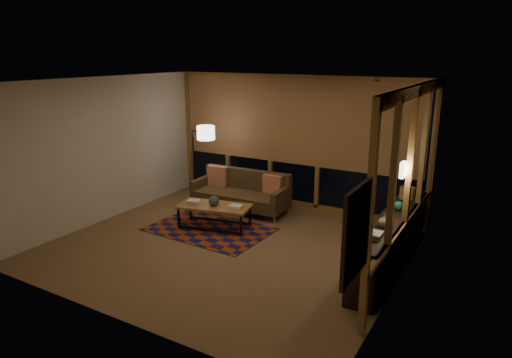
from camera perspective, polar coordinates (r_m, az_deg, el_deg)
The scene contains 21 objects.
floor at distance 7.72m, azimuth -3.38°, elevation -8.30°, with size 5.50×5.00×0.01m, color brown.
ceiling at distance 7.07m, azimuth -3.74°, elevation 12.13°, with size 5.50×5.00×0.01m, color white.
walls at distance 7.28m, azimuth -3.55°, elevation 1.46°, with size 5.51×5.01×2.70m.
window_wall_back at distance 9.35m, azimuth 4.76°, elevation 4.60°, with size 5.30×0.16×2.60m, color #A8733E, non-canonical shape.
window_wall_right at distance 6.81m, azimuth 18.54°, elevation -0.31°, with size 0.16×3.70×2.60m, color #A8733E, non-canonical shape.
wall_art at distance 4.51m, azimuth 12.34°, elevation -6.53°, with size 0.06×0.74×0.94m, color red, non-canonical shape.
wall_sconce at distance 6.63m, azimuth 17.91°, elevation 1.11°, with size 0.12×0.18×0.22m, color #FFEBD0, non-canonical shape.
sofa at distance 9.21m, azimuth -2.00°, elevation -1.65°, with size 1.93×0.78×0.79m, color #42321B, non-canonical shape.
pillow_left at distance 9.66m, azimuth -4.80°, elevation 0.45°, with size 0.43×0.14×0.43m, color #B41C02, non-canonical shape.
pillow_right at distance 9.00m, azimuth 2.05°, elevation -0.79°, with size 0.38×0.13×0.38m, color #B41C02, non-canonical shape.
area_rug at distance 8.40m, azimuth -5.82°, elevation -6.27°, with size 2.14×1.42×0.01m, color maroon.
coffee_table at distance 8.41m, azimuth -5.21°, elevation -4.69°, with size 1.31×0.60×0.44m, color #A8733E, non-canonical shape.
book_stack_a at distance 8.45m, azimuth -7.72°, elevation -2.83°, with size 0.26×0.20×0.08m, color silver, non-canonical shape.
book_stack_b at distance 8.16m, azimuth -2.57°, elevation -3.49°, with size 0.22×0.17×0.04m, color silver, non-canonical shape.
ceramic_pot at distance 8.28m, azimuth -5.30°, elevation -2.71°, with size 0.19×0.19×0.19m, color black.
floor_lamp at distance 9.83m, azimuth -7.80°, elevation 2.02°, with size 0.56×0.37×1.68m, color black, non-canonical shape.
bookshelf at distance 7.22m, azimuth 16.51°, elevation -7.37°, with size 0.40×3.07×0.77m, color black, non-canonical shape.
basket at distance 7.99m, azimuth 18.40°, elevation -1.66°, with size 0.26×0.26×0.19m, color olive.
teal_bowl at distance 7.36m, azimuth 17.40°, elevation -3.21°, with size 0.15×0.15×0.15m, color #1F6B68.
vase at distance 6.62m, azimuth 15.82°, elevation -5.00°, with size 0.17×0.17×0.18m, color tan.
shelf_book_stack at distance 6.22m, azimuth 14.68°, elevation -6.78°, with size 0.19×0.27×0.08m, color silver, non-canonical shape.
Camera 1 is at (3.94, -5.86, 3.12)m, focal length 32.00 mm.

